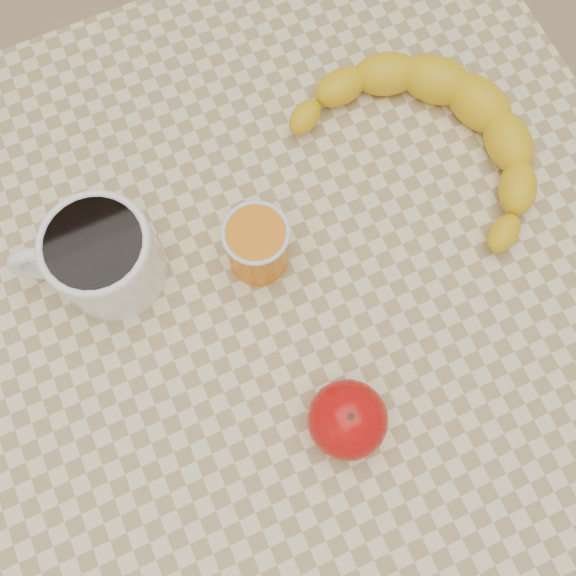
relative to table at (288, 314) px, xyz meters
name	(u,v)px	position (x,y,z in m)	size (l,w,h in m)	color
ground	(288,390)	(0.00, 0.00, -0.66)	(3.00, 3.00, 0.00)	tan
table	(288,314)	(0.00, 0.00, 0.00)	(0.80, 0.80, 0.75)	beige
coffee_mug	(101,257)	(-0.15, 0.09, 0.13)	(0.16, 0.13, 0.09)	white
orange_juice_glass	(257,245)	(-0.01, 0.05, 0.12)	(0.07, 0.07, 0.08)	#DA6806
apple	(348,420)	(0.00, -0.14, 0.12)	(0.09, 0.09, 0.07)	#A3050A
banana	(433,140)	(0.20, 0.08, 0.11)	(0.33, 0.38, 0.05)	gold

